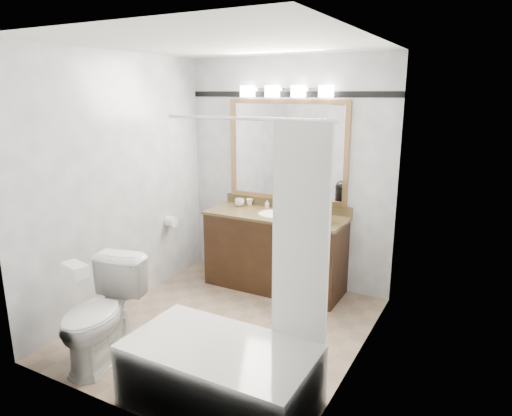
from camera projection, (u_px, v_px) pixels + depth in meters
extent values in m
cube|color=gray|center=(226.00, 328.00, 4.24)|extent=(2.40, 2.60, 0.01)
cube|color=white|center=(221.00, 42.00, 3.62)|extent=(2.40, 2.60, 0.01)
cube|color=silver|center=(287.00, 173.00, 5.04)|extent=(2.40, 0.01, 2.50)
cube|color=silver|center=(111.00, 237.00, 2.82)|extent=(2.40, 0.01, 2.50)
cube|color=silver|center=(120.00, 183.00, 4.49)|extent=(0.01, 2.60, 2.50)
cube|color=silver|center=(362.00, 213.00, 3.37)|extent=(0.01, 2.60, 2.50)
cube|color=black|center=(275.00, 253.00, 5.00)|extent=(1.50, 0.55, 0.82)
cube|color=olive|center=(275.00, 215.00, 4.90)|extent=(1.53, 0.58, 0.03)
cube|color=olive|center=(286.00, 204.00, 5.11)|extent=(1.53, 0.03, 0.10)
ellipsoid|color=white|center=(275.00, 217.00, 4.90)|extent=(0.44, 0.34, 0.14)
cube|color=#A4774A|center=(287.00, 102.00, 4.83)|extent=(1.40, 0.04, 0.05)
cube|color=#A4774A|center=(286.00, 198.00, 5.09)|extent=(1.40, 0.04, 0.05)
cube|color=#A4774A|center=(234.00, 147.00, 5.27)|extent=(0.05, 0.04, 1.00)
cube|color=#A4774A|center=(347.00, 155.00, 4.65)|extent=(0.05, 0.04, 1.00)
cube|color=white|center=(287.00, 151.00, 4.96)|extent=(1.30, 0.01, 1.00)
cube|color=silver|center=(287.00, 89.00, 4.79)|extent=(0.90, 0.05, 0.03)
cube|color=white|center=(248.00, 91.00, 4.96)|extent=(0.12, 0.12, 0.12)
cube|color=white|center=(272.00, 91.00, 4.82)|extent=(0.12, 0.12, 0.12)
cube|color=white|center=(298.00, 91.00, 4.68)|extent=(0.12, 0.12, 0.12)
cube|color=white|center=(326.00, 91.00, 4.55)|extent=(0.12, 0.12, 0.12)
cube|color=black|center=(288.00, 94.00, 4.82)|extent=(2.40, 0.01, 0.06)
cube|color=white|center=(220.00, 374.00, 3.15)|extent=(1.30, 0.72, 0.45)
cylinder|color=silver|center=(246.00, 119.00, 3.05)|extent=(1.30, 0.02, 0.02)
cube|color=white|center=(301.00, 238.00, 3.04)|extent=(0.40, 0.04, 1.55)
cylinder|color=white|center=(171.00, 222.00, 5.16)|extent=(0.11, 0.12, 0.12)
imported|color=white|center=(101.00, 314.00, 3.63)|extent=(0.61, 0.87, 0.81)
cube|color=white|center=(75.00, 270.00, 3.35)|extent=(0.24, 0.16, 0.09)
cylinder|color=black|center=(320.00, 221.00, 4.59)|extent=(0.17, 0.17, 0.02)
cylinder|color=black|center=(324.00, 209.00, 4.60)|extent=(0.14, 0.14, 0.24)
sphere|color=black|center=(325.00, 197.00, 4.57)|extent=(0.15, 0.15, 0.15)
cube|color=black|center=(320.00, 202.00, 4.53)|extent=(0.12, 0.12, 0.05)
cylinder|color=silver|center=(319.00, 219.00, 4.57)|extent=(0.06, 0.06, 0.06)
imported|color=white|center=(240.00, 202.00, 5.23)|extent=(0.13, 0.13, 0.09)
imported|color=white|center=(250.00, 202.00, 5.27)|extent=(0.09, 0.09, 0.08)
imported|color=white|center=(267.00, 204.00, 5.15)|extent=(0.05, 0.05, 0.09)
cube|color=#E8E8BF|center=(284.00, 211.00, 4.97)|extent=(0.09, 0.06, 0.03)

